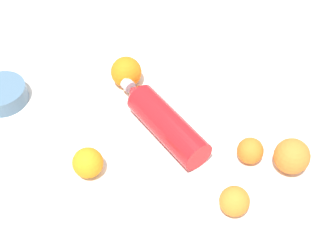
{
  "coord_description": "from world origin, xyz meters",
  "views": [
    {
      "loc": [
        0.42,
        -0.56,
        0.86
      ],
      "look_at": [
        0.01,
        -0.02,
        0.04
      ],
      "focal_mm": 49.25,
      "sensor_mm": 36.0,
      "label": 1
    }
  ],
  "objects": [
    {
      "name": "ground_plane",
      "position": [
        0.0,
        0.0,
        0.0
      ],
      "size": [
        2.4,
        2.4,
        0.0
      ],
      "primitive_type": "plane",
      "color": "silver"
    },
    {
      "name": "water_bottle",
      "position": [
        -0.01,
        -0.01,
        0.04
      ],
      "size": [
        0.3,
        0.14,
        0.07
      ],
      "rotation": [
        0.0,
        0.0,
        2.87
      ],
      "color": "red",
      "rests_on": "ground_plane"
    },
    {
      "name": "orange_0",
      "position": [
        0.28,
        0.08,
        0.04
      ],
      "size": [
        0.08,
        0.08,
        0.08
      ],
      "primitive_type": "sphere",
      "color": "orange",
      "rests_on": "ground_plane"
    },
    {
      "name": "orange_1",
      "position": [
        0.24,
        -0.09,
        0.03
      ],
      "size": [
        0.06,
        0.06,
        0.06
      ],
      "primitive_type": "sphere",
      "color": "orange",
      "rests_on": "ground_plane"
    },
    {
      "name": "orange_2",
      "position": [
        -0.07,
        -0.2,
        0.03
      ],
      "size": [
        0.07,
        0.07,
        0.07
      ],
      "primitive_type": "sphere",
      "color": "orange",
      "rests_on": "ground_plane"
    },
    {
      "name": "orange_3",
      "position": [
        0.2,
        0.04,
        0.03
      ],
      "size": [
        0.06,
        0.06,
        0.06
      ],
      "primitive_type": "sphere",
      "color": "orange",
      "rests_on": "ground_plane"
    },
    {
      "name": "orange_4",
      "position": [
        -0.18,
        0.06,
        0.04
      ],
      "size": [
        0.08,
        0.08,
        0.08
      ],
      "primitive_type": "sphere",
      "color": "orange",
      "rests_on": "ground_plane"
    },
    {
      "name": "ceramic_bowl",
      "position": [
        -0.39,
        -0.18,
        0.02
      ],
      "size": [
        0.12,
        0.12,
        0.04
      ],
      "primitive_type": "cylinder",
      "color": "slate",
      "rests_on": "ground_plane"
    }
  ]
}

